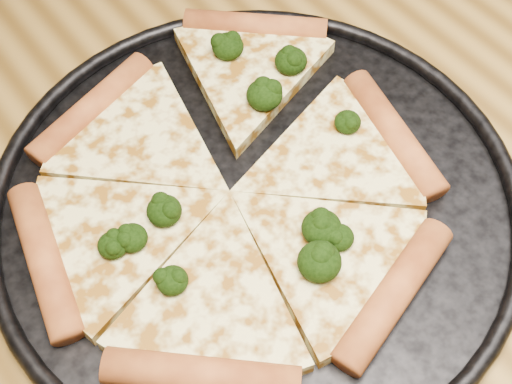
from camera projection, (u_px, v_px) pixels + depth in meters
dining_table at (328, 179)px, 0.67m from camera, size 1.20×0.90×0.75m
pizza_pan at (256, 198)px, 0.54m from camera, size 0.41×0.41×0.02m
pizza at (231, 186)px, 0.54m from camera, size 0.35×0.35×0.02m
broccoli_florets at (257, 168)px, 0.54m from camera, size 0.24×0.24×0.02m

